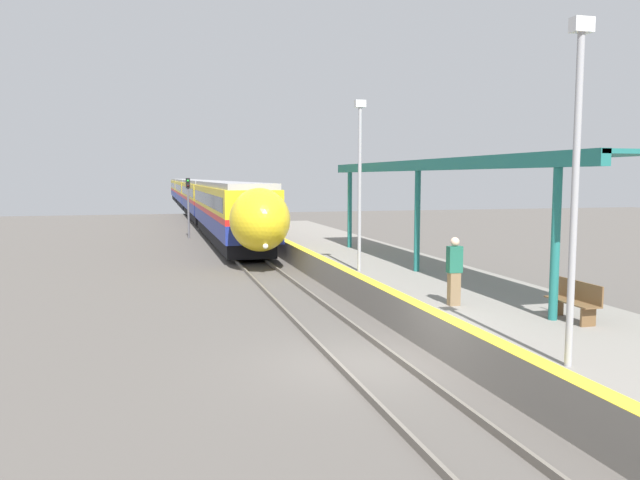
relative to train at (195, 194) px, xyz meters
The scene contains 11 objects.
ground_plane 59.32m from the train, 90.00° to the right, with size 120.00×120.00×0.00m, color #56514C.
rail_left 59.32m from the train, 90.70° to the right, with size 0.08×90.00×0.15m, color slate.
rail_right 59.32m from the train, 89.30° to the right, with size 0.08×90.00×0.15m, color slate.
train is the anchor object (origin of this frame).
platform_right 59.44m from the train, 86.06° to the right, with size 4.74×64.00×0.96m.
platform_bench 60.50m from the train, 85.69° to the right, with size 0.44×1.47×0.89m.
person_waiting 58.15m from the train, 87.34° to the right, with size 0.36×0.23×1.72m.
railway_signal 28.98m from the train, 94.47° to the right, with size 0.28×0.28×4.11m.
lamppost_near 63.28m from the train, 87.97° to the right, with size 0.36×0.20×5.78m.
lamppost_mid 52.09m from the train, 87.54° to the right, with size 0.36×0.20×5.78m.
station_canopy 52.80m from the train, 84.88° to the right, with size 2.02×18.14×3.79m.
Camera 1 is at (-4.52, -12.84, 4.16)m, focal length 35.00 mm.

